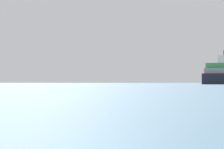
# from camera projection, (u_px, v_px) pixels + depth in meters

# --- Properties ---
(cargo_ship) EXTENTS (29.67, 146.47, 39.30)m
(cargo_ship) POSITION_uv_depth(u_px,v_px,m) (221.00, 75.00, 491.68)
(cargo_ship) COLOR black
(cargo_ship) RESTS_ON ground_plane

